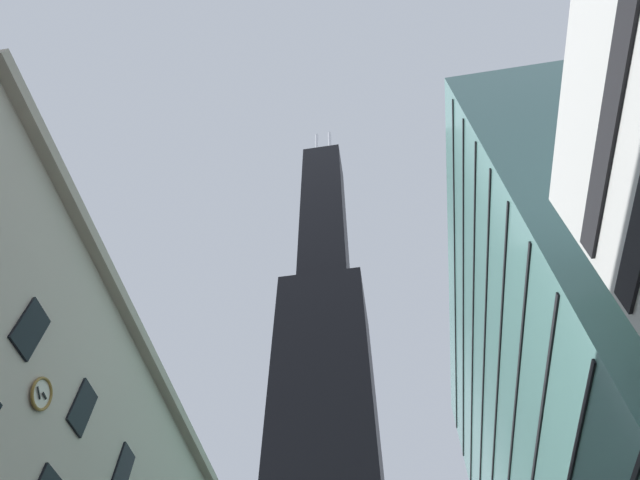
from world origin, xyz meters
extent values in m
cube|color=black|center=(-10.95, 3.00, 16.60)|extent=(0.14, 1.40, 2.20)
cube|color=black|center=(-10.95, 8.00, 16.60)|extent=(0.14, 1.40, 2.20)
cube|color=black|center=(-10.95, 13.00, 16.60)|extent=(0.14, 1.40, 2.20)
torus|color=olive|center=(-10.88, 5.20, 15.17)|extent=(0.12, 1.34, 1.34)
cylinder|color=silver|center=(-10.92, 5.20, 15.17)|extent=(0.05, 1.16, 1.16)
cube|color=black|center=(-10.85, 5.35, 15.19)|extent=(0.03, 0.35, 0.13)
cube|color=black|center=(-10.85, 4.99, 15.04)|extent=(0.03, 0.47, 0.31)
cube|color=black|center=(-10.10, 79.72, 70.97)|extent=(19.85, 19.85, 59.76)
cube|color=black|center=(-10.10, 79.72, 138.20)|extent=(12.76, 12.76, 74.70)
cylinder|color=silver|center=(-12.65, 79.72, 187.76)|extent=(1.20, 1.20, 24.42)
cylinder|color=silver|center=(-7.54, 79.72, 187.76)|extent=(1.20, 1.20, 24.42)
cube|color=black|center=(10.95, -2.03, 18.00)|extent=(0.16, 11.15, 1.10)
cube|color=slate|center=(20.03, 30.14, 23.90)|extent=(18.07, 46.03, 47.79)
cube|color=black|center=(10.96, 30.14, 24.00)|extent=(0.12, 45.03, 0.24)
cube|color=black|center=(10.96, 30.14, 28.00)|extent=(0.12, 45.03, 0.24)
cube|color=black|center=(10.96, 30.14, 32.00)|extent=(0.12, 45.03, 0.24)
cube|color=black|center=(10.96, 30.14, 36.00)|extent=(0.12, 45.03, 0.24)
cube|color=black|center=(10.96, 30.14, 40.00)|extent=(0.12, 45.03, 0.24)
cube|color=black|center=(10.96, 30.14, 44.00)|extent=(0.12, 45.03, 0.24)
camera|label=1|loc=(2.69, -10.24, 1.53)|focal=30.09mm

